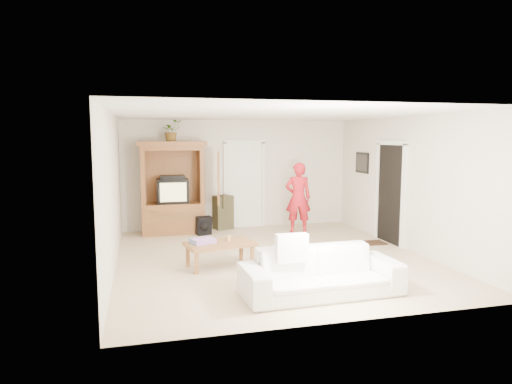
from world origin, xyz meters
TOP-DOWN VIEW (x-y plane):
  - floor at (0.00, 0.00)m, footprint 6.00×6.00m
  - ceiling at (0.00, 0.00)m, footprint 6.00×6.00m
  - wall_back at (0.00, 3.00)m, footprint 5.50×0.00m
  - wall_front at (0.00, -3.00)m, footprint 5.50×0.00m
  - wall_left at (-2.75, 0.00)m, footprint 0.00×6.00m
  - wall_right at (2.75, 0.00)m, footprint 0.00×6.00m
  - armoire at (-1.58, 2.66)m, footprint 1.82×1.14m
  - door_back at (0.15, 2.97)m, footprint 0.85×0.05m
  - doorway_right at (2.73, 0.60)m, footprint 0.05×0.90m
  - framed_picture at (2.73, 1.90)m, footprint 0.03×0.60m
  - doormat at (2.30, 0.60)m, footprint 0.60×0.40m
  - plant at (-1.60, 2.63)m, footprint 0.55×0.53m
  - man at (1.19, 2.00)m, footprint 0.66×0.50m
  - sofa at (0.11, -2.03)m, footprint 2.25×0.95m
  - coffee_table at (-1.02, -0.31)m, footprint 1.24×0.84m
  - towel at (-1.31, -0.31)m, footprint 0.45×0.40m
  - candle at (-0.86, -0.26)m, footprint 0.08×0.08m
  - backpack_black at (-0.95, 2.27)m, footprint 0.37×0.27m
  - backpack_olive at (-0.40, 2.85)m, footprint 0.50×0.42m

SIDE VIEW (x-z plane):
  - floor at x=0.00m, z-range 0.00..0.00m
  - doormat at x=2.30m, z-range 0.00..0.02m
  - backpack_black at x=-0.95m, z-range 0.00..0.41m
  - sofa at x=0.11m, z-range 0.00..0.65m
  - coffee_table at x=-1.02m, z-range 0.16..0.58m
  - backpack_olive at x=-0.40m, z-range 0.00..0.80m
  - towel at x=-1.31m, z-range 0.42..0.50m
  - candle at x=-0.86m, z-range 0.42..0.52m
  - man at x=1.19m, z-range 0.00..1.62m
  - armoire at x=-1.58m, z-range -0.14..1.96m
  - door_back at x=0.15m, z-range 0.00..2.04m
  - doorway_right at x=2.73m, z-range 0.00..2.04m
  - wall_back at x=0.00m, z-range -1.45..4.05m
  - wall_front at x=0.00m, z-range -1.45..4.05m
  - wall_left at x=-2.75m, z-range -1.70..4.30m
  - wall_right at x=2.75m, z-range -1.70..4.30m
  - framed_picture at x=2.73m, z-range 1.36..1.84m
  - plant at x=-1.60m, z-range 2.10..2.57m
  - ceiling at x=0.00m, z-range 2.60..2.60m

